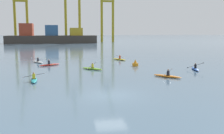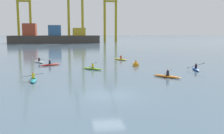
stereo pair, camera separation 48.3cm
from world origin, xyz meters
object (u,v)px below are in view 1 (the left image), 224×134
(kayak_white, at_px, (38,62))
(channel_buoy, at_px, (135,64))
(kayak_teal, at_px, (34,79))
(gantry_crane_west_mid, at_px, (72,5))
(kayak_red, at_px, (49,65))
(gantry_crane_east_mid, at_px, (108,8))
(gantry_crane_west, at_px, (20,7))
(kayak_orange, at_px, (167,76))
(container_barge, at_px, (51,37))
(kayak_blue, at_px, (195,69))
(kayak_yellow, at_px, (120,59))
(kayak_lime, at_px, (92,68))

(kayak_white, bearing_deg, channel_buoy, -26.30)
(channel_buoy, bearing_deg, kayak_white, 153.70)
(kayak_teal, bearing_deg, gantry_crane_west_mid, 84.84)
(channel_buoy, height_order, kayak_red, kayak_red)
(gantry_crane_east_mid, xyz_separation_m, kayak_red, (-25.37, -90.38, -16.50))
(gantry_crane_east_mid, bearing_deg, channel_buoy, -97.86)
(kayak_red, height_order, kayak_teal, kayak_red)
(gantry_crane_east_mid, bearing_deg, gantry_crane_west, 176.00)
(kayak_orange, bearing_deg, kayak_red, 135.46)
(gantry_crane_west, xyz_separation_m, kayak_white, (14.27, -89.07, -16.49))
(container_barge, height_order, channel_buoy, container_barge)
(gantry_crane_west, relative_size, kayak_blue, 10.56)
(gantry_crane_west, bearing_deg, kayak_teal, -81.84)
(channel_buoy, distance_m, kayak_white, 16.17)
(kayak_yellow, height_order, kayak_lime, kayak_lime)
(kayak_teal, bearing_deg, gantry_crane_west, 98.16)
(kayak_red, bearing_deg, container_barge, 91.49)
(gantry_crane_west, distance_m, kayak_blue, 108.87)
(gantry_crane_west_mid, height_order, kayak_teal, gantry_crane_west_mid)
(kayak_orange, relative_size, kayak_teal, 0.87)
(gantry_crane_west, distance_m, kayak_lime, 102.42)
(channel_buoy, xyz_separation_m, kayak_orange, (0.76, -10.09, -0.19))
(kayak_white, bearing_deg, gantry_crane_west_mid, 83.26)
(channel_buoy, xyz_separation_m, kayak_white, (-14.50, 7.16, -0.19))
(container_barge, distance_m, kayak_red, 82.86)
(gantry_crane_west, xyz_separation_m, kayak_yellow, (28.35, -87.57, -16.49))
(gantry_crane_west_mid, distance_m, kayak_yellow, 86.15)
(kayak_yellow, distance_m, kayak_red, 13.36)
(gantry_crane_west, distance_m, gantry_crane_west_mid, 24.65)
(kayak_orange, xyz_separation_m, kayak_white, (-15.25, 17.25, 0.00))
(gantry_crane_west_mid, relative_size, kayak_red, 10.77)
(container_barge, xyz_separation_m, gantry_crane_east_mid, (27.53, 7.59, 13.84))
(kayak_red, distance_m, kayak_lime, 7.86)
(gantry_crane_east_mid, distance_m, kayak_orange, 105.42)
(gantry_crane_west, bearing_deg, kayak_yellow, -72.06)
(channel_buoy, bearing_deg, kayak_yellow, 92.71)
(gantry_crane_west, distance_m, kayak_yellow, 93.51)
(kayak_white, relative_size, kayak_blue, 0.95)
(kayak_blue, height_order, kayak_lime, kayak_lime)
(gantry_crane_west, bearing_deg, gantry_crane_east_mid, -4.00)
(gantry_crane_west, relative_size, kayak_orange, 12.09)
(gantry_crane_west_mid, bearing_deg, kayak_orange, -87.16)
(channel_buoy, xyz_separation_m, kayak_red, (-12.48, 2.94, -0.19))
(container_barge, bearing_deg, kayak_blue, -76.81)
(gantry_crane_west_mid, bearing_deg, kayak_yellow, -87.32)
(kayak_orange, xyz_separation_m, kayak_red, (-13.24, 13.03, 0.00))
(kayak_orange, bearing_deg, gantry_crane_west, 105.52)
(container_barge, distance_m, gantry_crane_east_mid, 31.74)
(channel_buoy, bearing_deg, kayak_blue, -38.61)
(channel_buoy, distance_m, kayak_teal, 16.60)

